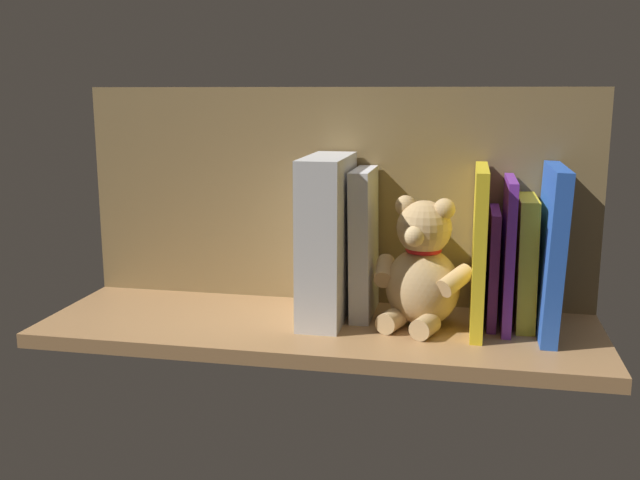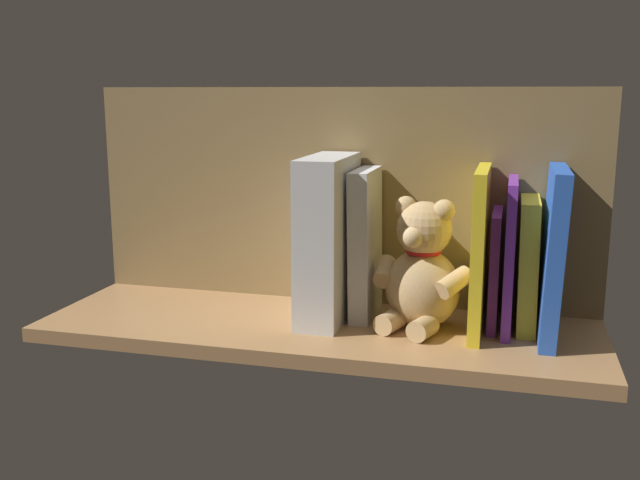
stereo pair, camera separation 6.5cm
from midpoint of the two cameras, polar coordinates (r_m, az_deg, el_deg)
ground_plane at (r=114.82cm, az=1.63°, el=-6.94°), size 86.29×30.10×2.20cm
shelf_back_panel at (r=122.58cm, az=3.06°, el=3.46°), size 86.29×1.50×36.14cm
book_0 at (r=111.24cm, az=19.43°, el=-1.00°), size 3.14×18.36×24.88cm
book_1 at (r=114.36cm, az=17.62°, el=-1.83°), size 3.04×12.60×19.87cm
book_2 at (r=112.84cm, az=16.30°, el=-1.17°), size 1.38×14.84×22.76cm
book_3 at (r=114.37cm, az=15.18°, el=-2.22°), size 1.39×12.74×17.78cm
book_4 at (r=110.99cm, az=14.10°, el=-0.80°), size 1.81×18.15×24.50cm
teddy_bear at (r=110.88cm, az=9.70°, el=-2.45°), size 15.31×15.21×19.98cm
book_5 at (r=115.23cm, az=5.21°, el=-0.28°), size 3.53×12.83×23.58cm
dictionary_thick_white at (r=113.30cm, az=2.26°, el=0.12°), size 6.45×18.33×25.72cm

